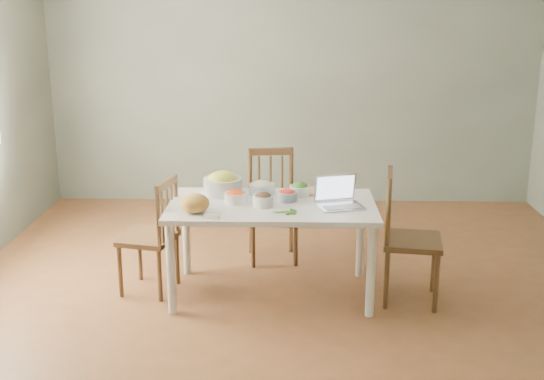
{
  "coord_description": "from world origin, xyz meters",
  "views": [
    {
      "loc": [
        -0.02,
        -4.53,
        2.08
      ],
      "look_at": [
        -0.15,
        0.09,
        0.79
      ],
      "focal_mm": 45.17,
      "sensor_mm": 36.0,
      "label": 1
    }
  ],
  "objects_px": {
    "chair_left": "(148,235)",
    "bowl_squash": "(223,183)",
    "chair_right": "(413,238)",
    "bread_boule": "(195,203)",
    "laptop": "(341,193)",
    "dining_table": "(272,249)",
    "chair_far": "(273,207)"
  },
  "relations": [
    {
      "from": "bowl_squash",
      "to": "chair_far",
      "type": "bearing_deg",
      "value": 51.36
    },
    {
      "from": "bowl_squash",
      "to": "laptop",
      "type": "bearing_deg",
      "value": -20.31
    },
    {
      "from": "bowl_squash",
      "to": "laptop",
      "type": "xyz_separation_m",
      "value": [
        0.85,
        -0.31,
        0.02
      ]
    },
    {
      "from": "chair_far",
      "to": "bread_boule",
      "type": "height_order",
      "value": "chair_far"
    },
    {
      "from": "chair_left",
      "to": "laptop",
      "type": "height_order",
      "value": "laptop"
    },
    {
      "from": "dining_table",
      "to": "chair_left",
      "type": "height_order",
      "value": "chair_left"
    },
    {
      "from": "chair_far",
      "to": "chair_left",
      "type": "xyz_separation_m",
      "value": [
        -0.89,
        -0.64,
        -0.02
      ]
    },
    {
      "from": "chair_far",
      "to": "chair_left",
      "type": "relative_size",
      "value": 1.06
    },
    {
      "from": "chair_far",
      "to": "bread_boule",
      "type": "bearing_deg",
      "value": -126.09
    },
    {
      "from": "chair_far",
      "to": "bowl_squash",
      "type": "height_order",
      "value": "chair_far"
    },
    {
      "from": "laptop",
      "to": "chair_left",
      "type": "bearing_deg",
      "value": 159.1
    },
    {
      "from": "dining_table",
      "to": "chair_right",
      "type": "height_order",
      "value": "chair_right"
    },
    {
      "from": "chair_left",
      "to": "bread_boule",
      "type": "bearing_deg",
      "value": 69.74
    },
    {
      "from": "dining_table",
      "to": "laptop",
      "type": "bearing_deg",
      "value": -9.76
    },
    {
      "from": "chair_far",
      "to": "bread_boule",
      "type": "xyz_separation_m",
      "value": [
        -0.5,
        -0.9,
        0.3
      ]
    },
    {
      "from": "bread_boule",
      "to": "bowl_squash",
      "type": "xyz_separation_m",
      "value": [
        0.15,
        0.45,
        0.02
      ]
    },
    {
      "from": "chair_right",
      "to": "bread_boule",
      "type": "xyz_separation_m",
      "value": [
        -1.5,
        -0.14,
        0.28
      ]
    },
    {
      "from": "bread_boule",
      "to": "laptop",
      "type": "relative_size",
      "value": 0.66
    },
    {
      "from": "dining_table",
      "to": "laptop",
      "type": "height_order",
      "value": "laptop"
    },
    {
      "from": "chair_far",
      "to": "bowl_squash",
      "type": "xyz_separation_m",
      "value": [
        -0.36,
        -0.45,
        0.32
      ]
    },
    {
      "from": "chair_left",
      "to": "bowl_squash",
      "type": "distance_m",
      "value": 0.66
    },
    {
      "from": "chair_right",
      "to": "bread_boule",
      "type": "distance_m",
      "value": 1.54
    },
    {
      "from": "dining_table",
      "to": "chair_far",
      "type": "height_order",
      "value": "chair_far"
    },
    {
      "from": "bread_boule",
      "to": "chair_left",
      "type": "bearing_deg",
      "value": 146.49
    },
    {
      "from": "dining_table",
      "to": "laptop",
      "type": "xyz_separation_m",
      "value": [
        0.48,
        -0.08,
        0.45
      ]
    },
    {
      "from": "laptop",
      "to": "chair_far",
      "type": "bearing_deg",
      "value": 106.85
    },
    {
      "from": "chair_left",
      "to": "bowl_squash",
      "type": "xyz_separation_m",
      "value": [
        0.53,
        0.2,
        0.34
      ]
    },
    {
      "from": "dining_table",
      "to": "chair_right",
      "type": "xyz_separation_m",
      "value": [
        0.99,
        -0.09,
        0.13
      ]
    },
    {
      "from": "bowl_squash",
      "to": "laptop",
      "type": "distance_m",
      "value": 0.9
    },
    {
      "from": "chair_left",
      "to": "laptop",
      "type": "relative_size",
      "value": 2.83
    },
    {
      "from": "chair_far",
      "to": "bread_boule",
      "type": "distance_m",
      "value": 1.07
    },
    {
      "from": "chair_left",
      "to": "chair_right",
      "type": "bearing_deg",
      "value": 99.6
    }
  ]
}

